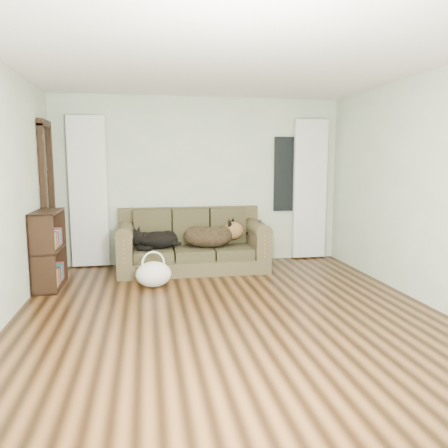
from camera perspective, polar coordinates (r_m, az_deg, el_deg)
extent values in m
plane|color=black|center=(4.74, 0.78, -11.63)|extent=(5.00, 5.00, 0.00)
plane|color=white|center=(4.57, 0.85, 20.73)|extent=(5.00, 5.00, 0.00)
cube|color=beige|center=(6.94, -3.13, 5.63)|extent=(4.50, 0.04, 2.60)
cube|color=beige|center=(5.37, 25.15, 4.13)|extent=(0.04, 5.00, 2.60)
cube|color=white|center=(6.87, -17.28, 4.00)|extent=(0.55, 0.08, 2.25)
cube|color=white|center=(7.31, 11.15, 4.44)|extent=(0.55, 0.08, 2.25)
cube|color=black|center=(7.23, 8.45, 6.45)|extent=(0.50, 0.03, 1.20)
cube|color=black|center=(6.60, -21.96, 2.74)|extent=(0.07, 0.60, 2.10)
cube|color=#4C4230|center=(6.49, -4.12, -2.10)|extent=(2.17, 0.94, 0.89)
ellipsoid|color=black|center=(6.43, -8.98, -2.02)|extent=(0.64, 0.48, 0.26)
ellipsoid|color=black|center=(6.49, -1.74, -1.74)|extent=(0.85, 0.68, 0.33)
cube|color=black|center=(6.47, 4.68, 0.37)|extent=(0.10, 0.21, 0.02)
ellipsoid|color=silver|center=(5.73, -9.18, -6.56)|extent=(0.46, 0.36, 0.33)
cube|color=black|center=(6.01, -21.91, -3.03)|extent=(0.31, 0.80, 0.99)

